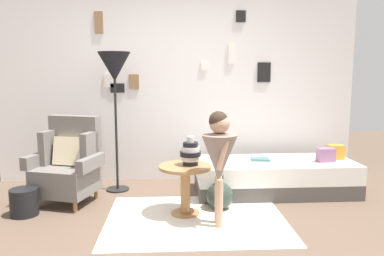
{
  "coord_description": "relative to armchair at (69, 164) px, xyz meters",
  "views": [
    {
      "loc": [
        -0.07,
        -3.23,
        1.46
      ],
      "look_at": [
        0.15,
        0.95,
        0.85
      ],
      "focal_mm": 35.65,
      "sensor_mm": 36.0,
      "label": 1
    }
  ],
  "objects": [
    {
      "name": "floor_lamp",
      "position": [
        0.48,
        0.4,
        1.03
      ],
      "size": [
        0.39,
        0.39,
        1.71
      ],
      "color": "black",
      "rests_on": "ground"
    },
    {
      "name": "pillow_head",
      "position": [
        3.19,
        0.23,
        0.05
      ],
      "size": [
        0.18,
        0.12,
        0.18
      ],
      "primitive_type": "cube",
      "rotation": [
        0.0,
        0.0,
        0.03
      ],
      "color": "orange",
      "rests_on": "daybed"
    },
    {
      "name": "book_on_daybed",
      "position": [
        2.24,
        0.22,
        -0.02
      ],
      "size": [
        0.24,
        0.18,
        0.03
      ],
      "primitive_type": "cube",
      "rotation": [
        0.0,
        0.0,
        -0.12
      ],
      "color": "#466E76",
      "rests_on": "daybed"
    },
    {
      "name": "pillow_mid",
      "position": [
        3.01,
        0.11,
        0.04
      ],
      "size": [
        0.21,
        0.14,
        0.16
      ],
      "primitive_type": "cube",
      "rotation": [
        0.0,
        0.0,
        0.1
      ],
      "color": "gray",
      "rests_on": "daybed"
    },
    {
      "name": "rug",
      "position": [
        1.4,
        -0.63,
        -0.43
      ],
      "size": [
        1.78,
        1.4,
        0.01
      ],
      "primitive_type": "cube",
      "color": "silver",
      "rests_on": "ground"
    },
    {
      "name": "magazine_basket",
      "position": [
        -0.36,
        -0.42,
        -0.3
      ],
      "size": [
        0.28,
        0.28,
        0.28
      ],
      "primitive_type": "cylinder",
      "color": "black",
      "rests_on": "ground"
    },
    {
      "name": "armchair",
      "position": [
        0.0,
        0.0,
        0.0
      ],
      "size": [
        0.87,
        0.75,
        0.97
      ],
      "color": "#9E7042",
      "rests_on": "ground"
    },
    {
      "name": "demijohn_near",
      "position": [
        1.68,
        -0.34,
        -0.29
      ],
      "size": [
        0.29,
        0.29,
        0.38
      ],
      "color": "#2D3D33",
      "rests_on": "ground"
    },
    {
      "name": "vase_striped",
      "position": [
        1.36,
        -0.46,
        0.21
      ],
      "size": [
        0.22,
        0.22,
        0.3
      ],
      "color": "black",
      "rests_on": "side_table"
    },
    {
      "name": "ground_plane",
      "position": [
        1.24,
        -1.03,
        -0.44
      ],
      "size": [
        12.0,
        12.0,
        0.0
      ],
      "primitive_type": "plane",
      "color": "brown"
    },
    {
      "name": "daybed",
      "position": [
        2.42,
        0.2,
        -0.24
      ],
      "size": [
        1.91,
        0.83,
        0.4
      ],
      "color": "#4C4742",
      "rests_on": "ground"
    },
    {
      "name": "gallery_wall",
      "position": [
        1.24,
        0.92,
        0.86
      ],
      "size": [
        4.8,
        0.12,
        2.6
      ],
      "color": "silver",
      "rests_on": "ground"
    },
    {
      "name": "side_table",
      "position": [
        1.3,
        -0.48,
        -0.07
      ],
      "size": [
        0.54,
        0.54,
        0.52
      ],
      "color": "#9E7042",
      "rests_on": "ground"
    },
    {
      "name": "person_child",
      "position": [
        1.61,
        -0.79,
        0.27
      ],
      "size": [
        0.34,
        0.34,
        1.11
      ],
      "color": "tan",
      "rests_on": "ground"
    }
  ]
}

